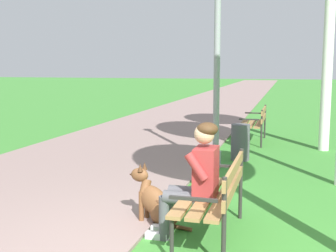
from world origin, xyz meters
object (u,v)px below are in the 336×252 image
at_px(lamp_post_near, 217,45).
at_px(litter_bin, 240,142).
at_px(dog_brown, 157,203).
at_px(park_bench_near, 216,191).
at_px(person_seated_on_near_bench, 195,176).
at_px(park_bench_mid, 256,121).

height_order(lamp_post_near, litter_bin, lamp_post_near).
distance_m(dog_brown, litter_bin, 3.83).
relative_size(dog_brown, litter_bin, 1.17).
bearing_deg(park_bench_near, lamp_post_near, 99.40).
bearing_deg(dog_brown, person_seated_on_near_bench, -30.22).
xyz_separation_m(park_bench_mid, lamp_post_near, (-0.49, -2.87, 1.66)).
bearing_deg(dog_brown, litter_bin, 81.95).
relative_size(person_seated_on_near_bench, lamp_post_near, 0.30).
distance_m(park_bench_near, lamp_post_near, 3.69).
relative_size(park_bench_near, person_seated_on_near_bench, 1.20).
height_order(person_seated_on_near_bench, lamp_post_near, lamp_post_near).
height_order(park_bench_mid, person_seated_on_near_bench, person_seated_on_near_bench).
height_order(park_bench_mid, litter_bin, park_bench_mid).
bearing_deg(park_bench_near, person_seated_on_near_bench, -158.21).
distance_m(park_bench_near, litter_bin, 4.01).
distance_m(park_bench_mid, litter_bin, 2.13).
bearing_deg(person_seated_on_near_bench, litter_bin, 89.62).
bearing_deg(litter_bin, person_seated_on_near_bench, -90.38).
distance_m(park_bench_near, person_seated_on_near_bench, 0.28).
relative_size(dog_brown, lamp_post_near, 0.19).
bearing_deg(lamp_post_near, litter_bin, 64.63).
bearing_deg(dog_brown, park_bench_mid, 83.54).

